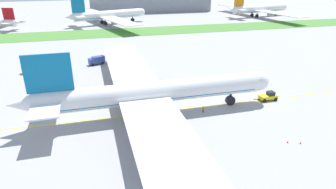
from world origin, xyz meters
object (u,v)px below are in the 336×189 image
(service_truck_fuel_bowser, at_px, (32,67))
(parked_airliner_far_centre, at_px, (107,15))
(airliner_foreground, at_px, (149,93))
(pushback_tug, at_px, (268,96))
(ground_crew_wingwalker_port, at_px, (203,109))
(traffic_cone_port_wing, at_px, (288,142))
(traffic_cone_starboard_wing, at_px, (301,142))
(parked_airliner_far_right, at_px, (258,9))
(service_truck_baggage_loader, at_px, (97,60))

(service_truck_fuel_bowser, bearing_deg, parked_airliner_far_centre, 71.20)
(airliner_foreground, bearing_deg, service_truck_fuel_bowser, 128.07)
(pushback_tug, relative_size, ground_crew_wingwalker_port, 4.05)
(traffic_cone_port_wing, height_order, service_truck_fuel_bowser, service_truck_fuel_bowser)
(ground_crew_wingwalker_port, height_order, traffic_cone_port_wing, ground_crew_wingwalker_port)
(airliner_foreground, relative_size, parked_airliner_far_centre, 1.18)
(traffic_cone_starboard_wing, bearing_deg, pushback_tug, 74.67)
(pushback_tug, relative_size, parked_airliner_far_right, 0.08)
(airliner_foreground, height_order, traffic_cone_starboard_wing, airliner_foreground)
(airliner_foreground, relative_size, traffic_cone_port_wing, 165.46)
(pushback_tug, relative_size, traffic_cone_starboard_wing, 11.01)
(airliner_foreground, relative_size, service_truck_fuel_bowser, 15.30)
(parked_airliner_far_centre, distance_m, parked_airliner_far_right, 106.72)
(airliner_foreground, bearing_deg, service_truck_baggage_loader, 103.66)
(traffic_cone_starboard_wing, height_order, parked_airliner_far_centre, parked_airliner_far_centre)
(airliner_foreground, height_order, parked_airliner_far_right, parked_airliner_far_right)
(ground_crew_wingwalker_port, distance_m, service_truck_fuel_bowser, 60.36)
(ground_crew_wingwalker_port, distance_m, traffic_cone_port_wing, 19.77)
(parked_airliner_far_right, bearing_deg, parked_airliner_far_centre, -177.49)
(service_truck_fuel_bowser, bearing_deg, pushback_tug, -32.36)
(traffic_cone_port_wing, bearing_deg, traffic_cone_starboard_wing, -21.68)
(ground_crew_wingwalker_port, relative_size, parked_airliner_far_centre, 0.02)
(service_truck_baggage_loader, bearing_deg, traffic_cone_port_wing, -61.20)
(service_truck_fuel_bowser, height_order, parked_airliner_far_centre, parked_airliner_far_centre)
(traffic_cone_starboard_wing, height_order, service_truck_fuel_bowser, service_truck_fuel_bowser)
(airliner_foreground, height_order, service_truck_fuel_bowser, airliner_foreground)
(pushback_tug, bearing_deg, traffic_cone_port_wing, -112.03)
(ground_crew_wingwalker_port, relative_size, traffic_cone_starboard_wing, 2.72)
(traffic_cone_starboard_wing, relative_size, service_truck_fuel_bowser, 0.09)
(pushback_tug, xyz_separation_m, traffic_cone_starboard_wing, (-5.41, -19.73, -0.75))
(traffic_cone_port_wing, height_order, service_truck_baggage_loader, service_truck_baggage_loader)
(pushback_tug, relative_size, service_truck_fuel_bowser, 1.02)
(pushback_tug, relative_size, service_truck_baggage_loader, 1.07)
(airliner_foreground, height_order, pushback_tug, airliner_foreground)
(ground_crew_wingwalker_port, bearing_deg, service_truck_fuel_bowser, 136.07)
(pushback_tug, height_order, traffic_cone_port_wing, pushback_tug)
(airliner_foreground, height_order, ground_crew_wingwalker_port, airliner_foreground)
(parked_airliner_far_centre, height_order, parked_airliner_far_right, parked_airliner_far_centre)
(airliner_foreground, xyz_separation_m, service_truck_baggage_loader, (-10.48, 43.11, -3.82))
(pushback_tug, distance_m, parked_airliner_far_right, 151.74)
(traffic_cone_starboard_wing, height_order, service_truck_baggage_loader, service_truck_baggage_loader)
(airliner_foreground, bearing_deg, ground_crew_wingwalker_port, -9.30)
(service_truck_baggage_loader, bearing_deg, airliner_foreground, -76.34)
(ground_crew_wingwalker_port, xyz_separation_m, service_truck_baggage_loader, (-22.73, 45.12, 0.58))
(ground_crew_wingwalker_port, xyz_separation_m, parked_airliner_far_right, (93.14, 134.63, 4.55))
(pushback_tug, relative_size, parked_airliner_far_centre, 0.08)
(parked_airliner_far_right, bearing_deg, traffic_cone_port_wing, -118.53)
(parked_airliner_far_centre, bearing_deg, service_truck_baggage_loader, -96.22)
(parked_airliner_far_centre, relative_size, parked_airliner_far_right, 0.97)
(airliner_foreground, relative_size, parked_airliner_far_right, 1.15)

